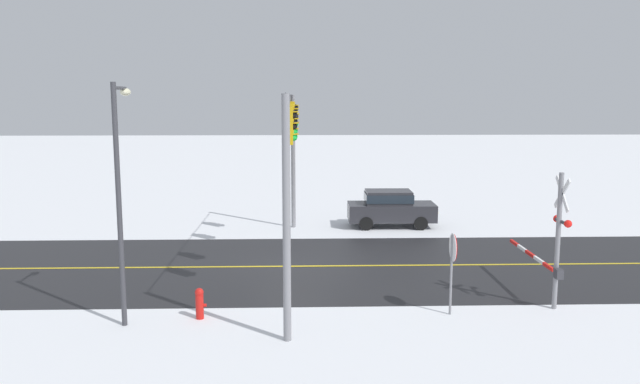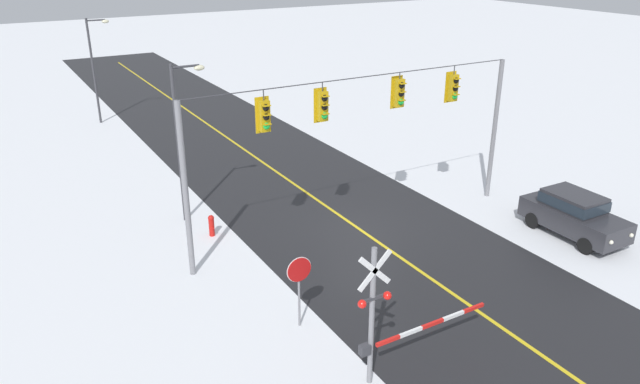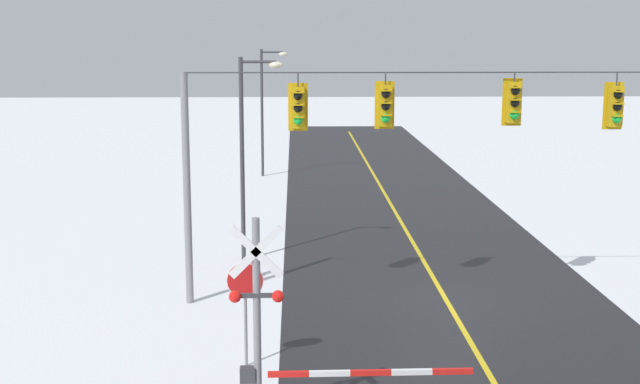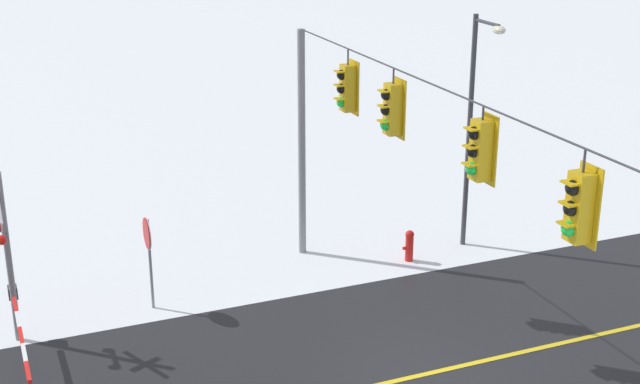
{
  "view_description": "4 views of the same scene",
  "coord_description": "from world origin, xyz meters",
  "px_view_note": "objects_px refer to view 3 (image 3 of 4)",
  "views": [
    {
      "loc": [
        -22.16,
        -0.36,
        6.11
      ],
      "look_at": [
        -1.16,
        -1.01,
        2.92
      ],
      "focal_mm": 35.13,
      "sensor_mm": 36.0,
      "label": 1
    },
    {
      "loc": [
        -12.34,
        -18.1,
        10.77
      ],
      "look_at": [
        -3.41,
        -2.69,
        3.33
      ],
      "focal_mm": 33.74,
      "sensor_mm": 36.0,
      "label": 2
    },
    {
      "loc": [
        -4.13,
        -22.28,
        7.12
      ],
      "look_at": [
        -3.51,
        -1.41,
        3.29
      ],
      "focal_mm": 47.71,
      "sensor_mm": 36.0,
      "label": 3
    },
    {
      "loc": [
        14.23,
        -8.17,
        9.92
      ],
      "look_at": [
        -2.82,
        -1.19,
        3.32
      ],
      "focal_mm": 49.88,
      "sensor_mm": 36.0,
      "label": 4
    }
  ],
  "objects_px": {
    "stop_sign": "(245,291)",
    "fire_hydrant": "(255,262)",
    "railroad_crossing": "(277,329)",
    "streetlamp_far": "(266,100)",
    "streetlamp_near": "(249,140)"
  },
  "relations": [
    {
      "from": "stop_sign",
      "to": "streetlamp_far",
      "type": "height_order",
      "value": "streetlamp_far"
    },
    {
      "from": "streetlamp_far",
      "to": "railroad_crossing",
      "type": "bearing_deg",
      "value": -87.79
    },
    {
      "from": "streetlamp_near",
      "to": "fire_hydrant",
      "type": "bearing_deg",
      "value": -83.29
    },
    {
      "from": "railroad_crossing",
      "to": "streetlamp_far",
      "type": "bearing_deg",
      "value": 92.21
    },
    {
      "from": "streetlamp_far",
      "to": "streetlamp_near",
      "type": "bearing_deg",
      "value": -90.0
    },
    {
      "from": "railroad_crossing",
      "to": "streetlamp_near",
      "type": "distance_m",
      "value": 12.39
    },
    {
      "from": "stop_sign",
      "to": "fire_hydrant",
      "type": "height_order",
      "value": "stop_sign"
    },
    {
      "from": "streetlamp_far",
      "to": "stop_sign",
      "type": "bearing_deg",
      "value": -89.19
    },
    {
      "from": "fire_hydrant",
      "to": "streetlamp_far",
      "type": "bearing_deg",
      "value": 90.7
    },
    {
      "from": "stop_sign",
      "to": "fire_hydrant",
      "type": "xyz_separation_m",
      "value": [
        -0.14,
        7.08,
        -1.25
      ]
    },
    {
      "from": "stop_sign",
      "to": "fire_hydrant",
      "type": "distance_m",
      "value": 7.19
    },
    {
      "from": "stop_sign",
      "to": "fire_hydrant",
      "type": "bearing_deg",
      "value": 91.11
    },
    {
      "from": "stop_sign",
      "to": "fire_hydrant",
      "type": "relative_size",
      "value": 2.67
    },
    {
      "from": "stop_sign",
      "to": "streetlamp_far",
      "type": "relative_size",
      "value": 0.36
    },
    {
      "from": "streetlamp_far",
      "to": "fire_hydrant",
      "type": "relative_size",
      "value": 7.39
    }
  ]
}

